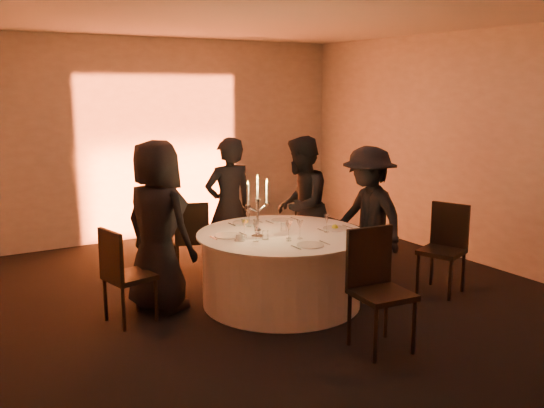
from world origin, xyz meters
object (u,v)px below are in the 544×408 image
chair_front (376,281)px  guest_back_left (229,207)px  chair_right (445,243)px  guest_back_right (301,206)px  chair_back_left (191,235)px  chair_back_right (294,222)px  guest_left (158,226)px  candelabra (258,216)px  guest_right (368,217)px  chair_left (122,271)px  coffee_cup (239,238)px  banquet_table (282,268)px

chair_front → guest_back_left: 2.55m
guest_back_left → chair_right: bearing=136.6°
guest_back_right → chair_back_left: bearing=-68.2°
chair_back_right → guest_left: size_ratio=0.48×
chair_back_left → candelabra: size_ratio=1.43×
guest_right → guest_back_left: bearing=-135.4°
candelabra → guest_back_left: bearing=76.9°
candelabra → chair_left: bearing=165.8°
guest_left → guest_right: size_ratio=1.09×
guest_back_right → chair_front: bearing=29.7°
guest_left → coffee_cup: 0.86m
chair_left → guest_left: guest_left is taller
chair_left → candelabra: candelabra is taller
guest_back_right → candelabra: (-1.07, -0.81, 0.15)m
chair_left → chair_back_right: 2.95m
chair_right → guest_back_right: size_ratio=0.59×
chair_back_right → guest_back_right: 0.82m
coffee_cup → banquet_table: bearing=4.9°
chair_back_left → chair_front: chair_front is taller
chair_right → guest_back_left: guest_back_left is taller
guest_back_right → candelabra: bearing=-6.9°
chair_left → guest_back_left: size_ratio=0.56×
chair_left → chair_right: (3.41, -0.93, 0.03)m
chair_right → guest_right: guest_right is taller
chair_left → guest_back_right: (2.39, 0.48, 0.31)m
candelabra → coffee_cup: bearing=-174.6°
chair_right → chair_back_left: bearing=-152.0°
chair_right → chair_front: chair_front is taller
chair_right → coffee_cup: chair_right is taller
banquet_table → guest_back_right: (0.76, 0.79, 0.47)m
chair_left → guest_back_right: guest_back_right is taller
chair_right → guest_back_left: (-1.81, 1.79, 0.28)m
chair_right → coffee_cup: size_ratio=9.09×
guest_left → chair_back_right: bearing=-91.1°
chair_right → chair_back_right: bearing=177.5°
coffee_cup → candelabra: 0.30m
banquet_table → chair_back_left: (-0.46, 1.34, 0.14)m
banquet_table → guest_right: bearing=-0.6°
guest_back_left → candelabra: bearing=78.3°
chair_left → chair_right: 3.54m
chair_back_right → guest_back_right: (-0.33, -0.65, 0.38)m
chair_back_right → guest_right: 1.49m
chair_front → guest_back_left: bearing=98.9°
guest_left → coffee_cup: guest_left is taller
chair_right → coffee_cup: bearing=-124.9°
chair_front → coffee_cup: bearing=122.0°
guest_left → candelabra: (0.88, -0.53, 0.11)m
chair_right → guest_left: bearing=-131.7°
chair_right → guest_left: size_ratio=0.56×
guest_back_left → candelabra: guest_back_left is taller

